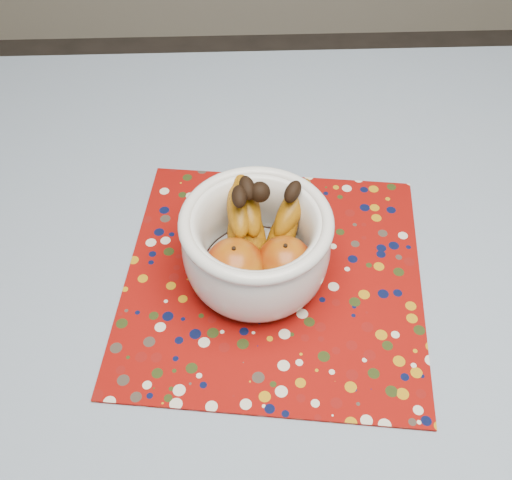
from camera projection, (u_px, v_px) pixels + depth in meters
table at (357, 387)px, 0.79m from camera, size 1.20×1.20×0.75m
tablecloth at (366, 356)px, 0.72m from camera, size 1.32×1.32×0.01m
placemat at (273, 277)px, 0.79m from camera, size 0.43×0.43×0.00m
fruit_bowl at (259, 239)px, 0.75m from camera, size 0.20×0.19×0.14m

